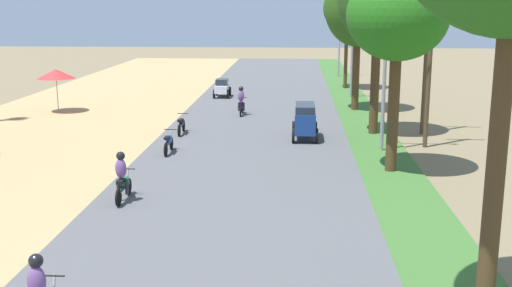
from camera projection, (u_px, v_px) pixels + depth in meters
The scene contains 15 objects.
vendor_umbrella at pixel (56, 74), 36.69m from camera, with size 2.20×2.20×2.52m.
median_tree_second at pixel (398, 16), 22.88m from camera, with size 3.75×3.75×7.56m.
median_tree_fourth at pixel (358, 7), 36.67m from camera, with size 3.93×3.93×8.44m.
median_tree_fifth at pixel (347, 8), 46.27m from camera, with size 3.57×3.57×7.71m.
streetlamp_near at pixel (386, 48), 26.52m from camera, with size 3.16×0.20×7.64m.
streetlamp_mid at pixel (353, 36), 42.05m from camera, with size 3.16×0.20×7.10m.
streetlamp_far at pixel (340, 23), 54.44m from camera, with size 3.16×0.20×7.98m.
utility_pole_near at pixel (430, 50), 27.38m from camera, with size 1.80×0.20×8.29m.
utility_pole_far at pixel (427, 37), 30.17m from camera, with size 1.80×0.20×9.14m.
car_van_blue at pixel (305, 119), 29.41m from camera, with size 1.19×2.41×1.67m.
car_hatchback_white at pixel (222, 87), 42.80m from camera, with size 1.04×2.00×1.23m.
motorbike_ahead_second at pixel (122, 178), 20.18m from camera, with size 0.54×1.80×1.66m.
motorbike_ahead_third at pixel (169, 141), 26.80m from camera, with size 0.54×1.80×0.94m.
motorbike_ahead_fourth at pixel (181, 124), 30.75m from camera, with size 0.54×1.80×0.94m.
motorbike_ahead_fifth at pixel (241, 101), 35.87m from camera, with size 0.54×1.80×1.66m.
Camera 1 is at (2.00, -3.03, 6.33)m, focal length 44.13 mm.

